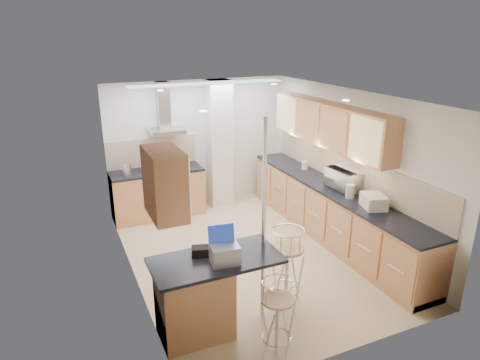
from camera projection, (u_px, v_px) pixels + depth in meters
name	position (u px, v px, depth m)	size (l,w,h in m)	color
ground	(250.00, 254.00, 6.79)	(4.80, 4.80, 0.00)	#D3BD8D
room_shell	(260.00, 153.00, 6.73)	(3.64, 4.84, 2.51)	white
right_counter	(331.00, 212.00, 7.22)	(0.63, 4.40, 0.92)	#B97E4A
back_counter	(158.00, 193.00, 8.09)	(1.70, 0.63, 0.92)	#B97E4A
peninsula	(217.00, 294.00, 4.95)	(1.47, 0.72, 0.94)	#B97E4A
microwave	(346.00, 179.00, 6.94)	(0.60, 0.41, 0.33)	white
laptop	(225.00, 254.00, 4.68)	(0.31, 0.23, 0.21)	#989BA0
bag	(200.00, 251.00, 4.85)	(0.20, 0.14, 0.11)	black
bar_stool_near	(277.00, 318.00, 4.57)	(0.37, 0.37, 0.91)	tan
bar_stool_end	(287.00, 268.00, 5.39)	(0.44, 0.44, 1.08)	tan
jar_a	(330.00, 175.00, 7.42)	(0.12, 0.12, 0.16)	silver
jar_b	(305.00, 165.00, 7.94)	(0.11, 0.11, 0.16)	silver
jar_c	(350.00, 191.00, 6.58)	(0.14, 0.14, 0.22)	#BFBA99
jar_d	(345.00, 188.00, 6.80)	(0.10, 0.10, 0.15)	white
bread_bin	(374.00, 201.00, 6.21)	(0.30, 0.38, 0.20)	silver
kettle	(127.00, 169.00, 7.60)	(0.16, 0.16, 0.23)	#ABADB0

